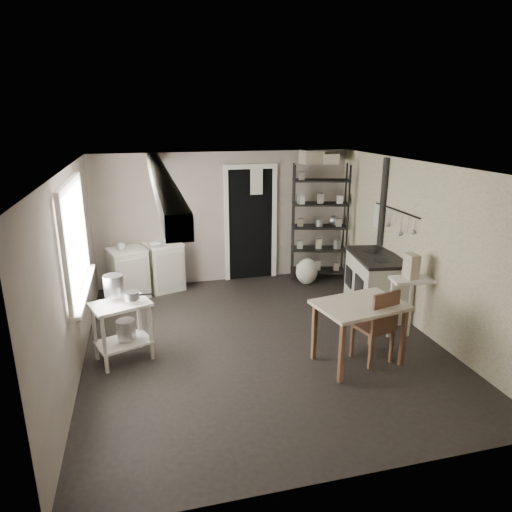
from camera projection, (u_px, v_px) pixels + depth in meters
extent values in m
plane|color=black|center=(262.00, 341.00, 6.08)|extent=(5.00, 5.00, 0.00)
plane|color=beige|center=(262.00, 167.00, 5.41)|extent=(5.00, 5.00, 0.00)
cube|color=gray|center=(226.00, 218.00, 8.06)|extent=(4.50, 0.02, 2.30)
cube|color=gray|center=(347.00, 355.00, 3.43)|extent=(4.50, 0.02, 2.30)
cube|color=gray|center=(72.00, 273.00, 5.22)|extent=(0.02, 5.00, 2.30)
cube|color=gray|center=(420.00, 247.00, 6.27)|extent=(0.02, 5.00, 2.30)
cylinder|color=silver|center=(114.00, 285.00, 5.44)|extent=(0.24, 0.24, 0.25)
cylinder|color=silver|center=(132.00, 296.00, 5.36)|extent=(0.22, 0.22, 0.10)
cylinder|color=silver|center=(126.00, 329.00, 5.55)|extent=(0.28, 0.28, 0.24)
imported|color=silver|center=(154.00, 239.00, 7.44)|extent=(0.31, 0.31, 0.07)
imported|color=silver|center=(121.00, 241.00, 7.28)|extent=(0.16, 0.16, 0.10)
imported|color=silver|center=(302.00, 205.00, 8.04)|extent=(0.10, 0.10, 0.21)
cube|color=#BFB59A|center=(311.00, 168.00, 7.93)|extent=(0.37, 0.33, 0.24)
cube|color=#BFB59A|center=(330.00, 169.00, 7.96)|extent=(0.34, 0.33, 0.18)
cube|color=#BFB59A|center=(411.00, 265.00, 5.96)|extent=(0.14, 0.22, 0.32)
imported|color=silver|center=(382.00, 303.00, 5.29)|extent=(0.10, 0.10, 0.08)
ellipsoid|color=beige|center=(307.00, 271.00, 8.09)|extent=(0.46, 0.41, 0.47)
cylinder|color=silver|center=(371.00, 320.00, 6.53)|extent=(0.14, 0.14, 0.16)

